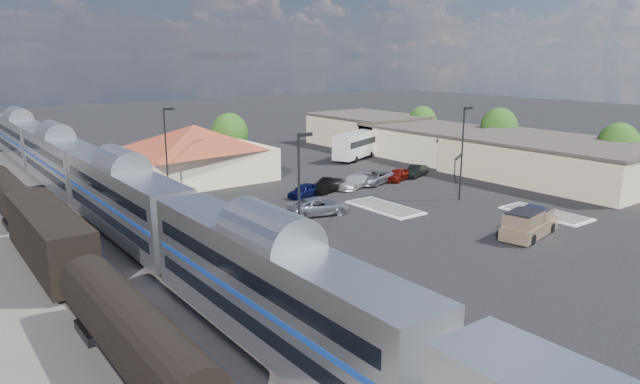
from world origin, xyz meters
TOP-DOWN VIEW (x-y plane):
  - ground at (0.00, 0.00)m, footprint 280.00×280.00m
  - railbed at (-21.00, 8.00)m, footprint 16.00×100.00m
  - platform at (-12.00, 6.00)m, footprint 5.50×92.00m
  - passenger_train at (-18.00, 7.20)m, footprint 3.00×104.00m
  - freight_cars at (-24.00, 4.00)m, footprint 2.80×46.00m
  - station_depot at (-4.56, 24.00)m, footprint 18.35×12.24m
  - buildings_east at (28.00, 14.28)m, footprint 14.40×51.40m
  - traffic_island_south at (4.00, 2.00)m, footprint 3.30×7.50m
  - traffic_island_north at (14.00, -8.00)m, footprint 3.30×7.50m
  - lamp_plat_s at (-10.90, -6.00)m, footprint 1.08×0.25m
  - lamp_plat_n at (-10.90, 16.00)m, footprint 1.08×0.25m
  - lamp_lot at (12.10, 0.00)m, footprint 1.08×0.25m
  - tree_east_a at (34.00, -4.00)m, footprint 4.56×4.56m
  - tree_east_b at (34.00, 12.00)m, footprint 4.94×4.94m
  - tree_east_c at (34.00, 26.00)m, footprint 4.41×4.41m
  - tree_depot at (3.00, 30.00)m, footprint 4.71×4.71m
  - pickup_truck at (7.43, -10.72)m, footprint 6.54×3.52m
  - suv at (-2.13, 3.94)m, footprint 5.89×3.81m
  - coach_bus at (19.43, 23.60)m, footprint 11.36×6.66m
  - person_a at (-12.78, -16.53)m, footprint 0.68×0.82m
  - person_b at (-12.31, 5.73)m, footprint 0.78×0.93m
  - parked_car_a at (0.59, 9.97)m, footprint 4.25×2.65m
  - parked_car_b at (3.79, 10.27)m, footprint 4.69×2.67m
  - parked_car_c at (6.99, 9.97)m, footprint 5.19×3.54m
  - parked_car_d at (10.19, 10.27)m, footprint 5.75×3.82m
  - parked_car_e at (13.39, 9.97)m, footprint 4.42×2.93m
  - parked_car_f at (16.59, 10.27)m, footprint 4.34×2.79m

SIDE VIEW (x-z plane):
  - ground at x=0.00m, z-range 0.00..0.00m
  - railbed at x=-21.00m, z-range 0.00..0.12m
  - platform at x=-12.00m, z-range 0.00..0.18m
  - traffic_island_south at x=4.00m, z-range 0.00..0.21m
  - traffic_island_north at x=14.00m, z-range 0.00..0.21m
  - parked_car_a at x=0.59m, z-range 0.00..1.35m
  - parked_car_f at x=16.59m, z-range 0.00..1.35m
  - parked_car_c at x=6.99m, z-range 0.00..1.40m
  - parked_car_e at x=13.39m, z-range 0.00..1.40m
  - parked_car_b at x=3.79m, z-range 0.00..1.46m
  - parked_car_d at x=10.19m, z-range 0.00..1.47m
  - suv at x=-2.13m, z-range 0.00..1.51m
  - pickup_truck at x=7.43m, z-range -0.05..2.09m
  - person_b at x=-12.31m, z-range 0.18..1.91m
  - person_a at x=-12.78m, z-range 0.18..2.09m
  - freight_cars at x=-24.00m, z-range -0.07..3.93m
  - coach_bus at x=19.43m, z-range 0.28..3.90m
  - buildings_east at x=28.00m, z-range -0.13..4.67m
  - passenger_train at x=-18.00m, z-range 0.09..5.64m
  - station_depot at x=-4.56m, z-range 0.03..6.23m
  - tree_east_c at x=34.00m, z-range 0.66..6.87m
  - tree_east_a at x=34.00m, z-range 0.68..7.10m
  - tree_depot at x=3.00m, z-range 0.71..7.34m
  - tree_east_b at x=34.00m, z-range 0.74..7.70m
  - lamp_plat_s at x=-10.90m, z-range 0.84..9.84m
  - lamp_plat_n at x=-10.90m, z-range 0.84..9.84m
  - lamp_lot at x=12.10m, z-range 0.84..9.84m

